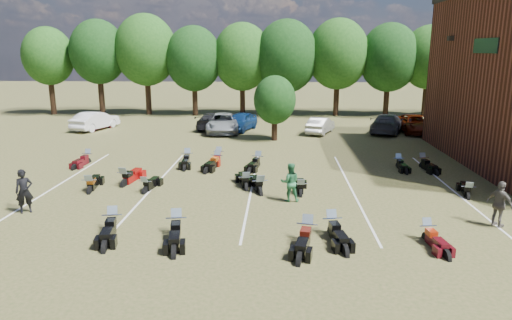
# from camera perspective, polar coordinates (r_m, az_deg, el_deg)

# --- Properties ---
(ground) EXTENTS (160.00, 160.00, 0.00)m
(ground) POSITION_cam_1_polar(r_m,az_deg,el_deg) (20.29, 7.49, -6.06)
(ground) COLOR brown
(ground) RESTS_ON ground
(car_0) EXTENTS (2.66, 4.15, 1.32)m
(car_0) POSITION_cam_1_polar(r_m,az_deg,el_deg) (42.32, -19.36, 4.53)
(car_0) COLOR maroon
(car_0) RESTS_ON ground
(car_1) EXTENTS (3.00, 5.07, 1.58)m
(car_1) POSITION_cam_1_polar(r_m,az_deg,el_deg) (42.17, -19.45, 4.67)
(car_1) COLOR silver
(car_1) RESTS_ON ground
(car_2) EXTENTS (3.05, 5.83, 1.57)m
(car_2) POSITION_cam_1_polar(r_m,az_deg,el_deg) (38.56, -4.16, 4.63)
(car_2) COLOR gray
(car_2) RESTS_ON ground
(car_3) EXTENTS (2.95, 5.19, 1.42)m
(car_3) POSITION_cam_1_polar(r_m,az_deg,el_deg) (40.24, -5.28, 4.88)
(car_3) COLOR black
(car_3) RESTS_ON ground
(car_4) EXTENTS (3.08, 4.86, 1.54)m
(car_4) POSITION_cam_1_polar(r_m,az_deg,el_deg) (39.36, -1.97, 4.83)
(car_4) COLOR navy
(car_4) RESTS_ON ground
(car_5) EXTENTS (2.77, 4.32, 1.35)m
(car_5) POSITION_cam_1_polar(r_m,az_deg,el_deg) (38.33, 8.05, 4.31)
(car_5) COLOR #A3A4A0
(car_5) RESTS_ON ground
(car_6) EXTENTS (2.53, 5.32, 1.47)m
(car_6) POSITION_cam_1_polar(r_m,az_deg,el_deg) (40.54, 19.27, 4.27)
(car_6) COLOR #561504
(car_6) RESTS_ON ground
(car_7) EXTENTS (4.17, 5.90, 1.59)m
(car_7) POSITION_cam_1_polar(r_m,az_deg,el_deg) (39.74, 16.16, 4.41)
(car_7) COLOR #36373B
(car_7) RESTS_ON ground
(person_black) EXTENTS (0.83, 0.75, 1.90)m
(person_black) POSITION_cam_1_polar(r_m,az_deg,el_deg) (21.74, -26.99, -3.50)
(person_black) COLOR black
(person_black) RESTS_ON ground
(person_green) EXTENTS (0.92, 0.74, 1.80)m
(person_green) POSITION_cam_1_polar(r_m,az_deg,el_deg) (20.91, 4.28, -2.79)
(person_green) COLOR #2A7042
(person_green) RESTS_ON ground
(person_grey) EXTENTS (0.96, 1.16, 1.85)m
(person_grey) POSITION_cam_1_polar(r_m,az_deg,el_deg) (20.26, 28.18, -4.90)
(person_grey) COLOR #57504B
(person_grey) RESTS_ON ground
(motorcycle_2) EXTENTS (1.20, 2.53, 1.35)m
(motorcycle_2) POSITION_cam_1_polar(r_m,az_deg,el_deg) (18.59, -17.41, -8.47)
(motorcycle_2) COLOR black
(motorcycle_2) RESTS_ON ground
(motorcycle_3) EXTENTS (1.19, 2.59, 1.39)m
(motorcycle_3) POSITION_cam_1_polar(r_m,az_deg,el_deg) (17.68, -9.85, -9.19)
(motorcycle_3) COLOR black
(motorcycle_3) RESTS_ON ground
(motorcycle_4) EXTENTS (1.13, 2.47, 1.33)m
(motorcycle_4) POSITION_cam_1_polar(r_m,az_deg,el_deg) (17.68, 9.41, -9.17)
(motorcycle_4) COLOR black
(motorcycle_4) RESTS_ON ground
(motorcycle_5) EXTENTS (1.25, 2.57, 1.37)m
(motorcycle_5) POSITION_cam_1_polar(r_m,az_deg,el_deg) (16.98, 6.36, -10.06)
(motorcycle_5) COLOR black
(motorcycle_5) RESTS_ON ground
(motorcycle_6) EXTENTS (0.93, 2.15, 1.16)m
(motorcycle_6) POSITION_cam_1_polar(r_m,az_deg,el_deg) (18.08, 20.53, -9.38)
(motorcycle_6) COLOR #470A11
(motorcycle_6) RESTS_ON ground
(motorcycle_7) EXTENTS (1.16, 2.59, 1.40)m
(motorcycle_7) POSITION_cam_1_polar(r_m,az_deg,el_deg) (24.34, -16.09, -3.13)
(motorcycle_7) COLOR maroon
(motorcycle_7) RESTS_ON ground
(motorcycle_8) EXTENTS (1.08, 2.41, 1.30)m
(motorcycle_8) POSITION_cam_1_polar(r_m,az_deg,el_deg) (23.74, -20.03, -3.85)
(motorcycle_8) COLOR black
(motorcycle_8) RESTS_ON ground
(motorcycle_9) EXTENTS (0.96, 2.19, 1.18)m
(motorcycle_9) POSITION_cam_1_polar(r_m,az_deg,el_deg) (22.95, -13.64, -3.99)
(motorcycle_9) COLOR black
(motorcycle_9) RESTS_ON ground
(motorcycle_10) EXTENTS (1.24, 2.45, 1.30)m
(motorcycle_10) POSITION_cam_1_polar(r_m,az_deg,el_deg) (22.82, -1.28, -3.70)
(motorcycle_10) COLOR black
(motorcycle_10) RESTS_ON ground
(motorcycle_11) EXTENTS (1.36, 2.55, 1.36)m
(motorcycle_11) POSITION_cam_1_polar(r_m,az_deg,el_deg) (22.10, 0.50, -4.28)
(motorcycle_11) COLOR black
(motorcycle_11) RESTS_ON ground
(motorcycle_12) EXTENTS (0.73, 2.15, 1.19)m
(motorcycle_12) POSITION_cam_1_polar(r_m,az_deg,el_deg) (21.99, 5.61, -4.44)
(motorcycle_12) COLOR black
(motorcycle_12) RESTS_ON ground
(motorcycle_13) EXTENTS (1.08, 2.17, 1.16)m
(motorcycle_13) POSITION_cam_1_polar(r_m,az_deg,el_deg) (23.69, 24.92, -4.36)
(motorcycle_13) COLOR black
(motorcycle_13) RESTS_ON ground
(motorcycle_14) EXTENTS (0.90, 2.24, 1.22)m
(motorcycle_14) POSITION_cam_1_polar(r_m,az_deg,el_deg) (29.90, -20.27, -0.36)
(motorcycle_14) COLOR #460A10
(motorcycle_14) RESTS_ON ground
(motorcycle_15) EXTENTS (0.80, 2.22, 1.22)m
(motorcycle_15) POSITION_cam_1_polar(r_m,az_deg,el_deg) (28.72, -4.68, -0.10)
(motorcycle_15) COLOR #9D180B
(motorcycle_15) RESTS_ON ground
(motorcycle_16) EXTENTS (0.95, 2.38, 1.29)m
(motorcycle_16) POSITION_cam_1_polar(r_m,az_deg,el_deg) (28.30, -8.55, -0.41)
(motorcycle_16) COLOR black
(motorcycle_16) RESTS_ON ground
(motorcycle_17) EXTENTS (1.27, 2.50, 1.33)m
(motorcycle_17) POSITION_cam_1_polar(r_m,az_deg,el_deg) (27.47, -4.89, -0.74)
(motorcycle_17) COLOR black
(motorcycle_17) RESTS_ON ground
(motorcycle_18) EXTENTS (1.24, 2.41, 1.29)m
(motorcycle_18) POSITION_cam_1_polar(r_m,az_deg,el_deg) (27.25, 0.22, -0.81)
(motorcycle_18) COLOR black
(motorcycle_18) RESTS_ON ground
(motorcycle_19) EXTENTS (0.74, 2.06, 1.13)m
(motorcycle_19) POSITION_cam_1_polar(r_m,az_deg,el_deg) (28.33, 17.33, -0.88)
(motorcycle_19) COLOR black
(motorcycle_19) RESTS_ON ground
(motorcycle_20) EXTENTS (1.05, 2.29, 1.23)m
(motorcycle_20) POSITION_cam_1_polar(r_m,az_deg,el_deg) (28.69, 20.06, -0.91)
(motorcycle_20) COLOR black
(motorcycle_20) RESTS_ON ground
(tree_line) EXTENTS (56.00, 6.00, 9.79)m
(tree_line) POSITION_cam_1_polar(r_m,az_deg,el_deg) (48.05, 3.79, 13.04)
(tree_line) COLOR black
(tree_line) RESTS_ON ground
(young_tree_midfield) EXTENTS (3.20, 3.20, 4.70)m
(young_tree_midfield) POSITION_cam_1_polar(r_m,az_deg,el_deg) (34.74, 2.35, 7.51)
(young_tree_midfield) COLOR black
(young_tree_midfield) RESTS_ON ground
(parking_lines) EXTENTS (20.10, 14.00, 0.01)m
(parking_lines) POSITION_cam_1_polar(r_m,az_deg,el_deg) (23.11, -0.53, -3.46)
(parking_lines) COLOR silver
(parking_lines) RESTS_ON ground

